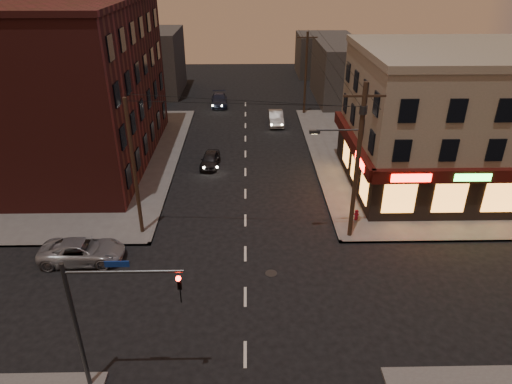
{
  "coord_description": "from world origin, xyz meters",
  "views": [
    {
      "loc": [
        0.19,
        -19.21,
        16.28
      ],
      "look_at": [
        0.7,
        6.1,
        3.2
      ],
      "focal_mm": 32.0,
      "sensor_mm": 36.0,
      "label": 1
    }
  ],
  "objects_px": {
    "sedan_mid": "(276,118)",
    "fire_hydrant": "(356,214)",
    "sedan_near": "(210,160)",
    "sedan_far": "(219,100)",
    "suv_cross": "(82,251)"
  },
  "relations": [
    {
      "from": "sedan_mid",
      "to": "sedan_far",
      "type": "height_order",
      "value": "sedan_mid"
    },
    {
      "from": "sedan_near",
      "to": "sedan_far",
      "type": "height_order",
      "value": "sedan_far"
    },
    {
      "from": "sedan_far",
      "to": "fire_hydrant",
      "type": "height_order",
      "value": "sedan_far"
    },
    {
      "from": "sedan_mid",
      "to": "sedan_far",
      "type": "distance_m",
      "value": 9.69
    },
    {
      "from": "sedan_near",
      "to": "sedan_mid",
      "type": "xyz_separation_m",
      "value": [
        6.39,
        11.11,
        0.1
      ]
    },
    {
      "from": "fire_hydrant",
      "to": "sedan_mid",
      "type": "bearing_deg",
      "value": 101.79
    },
    {
      "from": "suv_cross",
      "to": "fire_hydrant",
      "type": "bearing_deg",
      "value": -77.4
    },
    {
      "from": "suv_cross",
      "to": "sedan_near",
      "type": "distance_m",
      "value": 15.34
    },
    {
      "from": "suv_cross",
      "to": "sedan_far",
      "type": "distance_m",
      "value": 32.74
    },
    {
      "from": "suv_cross",
      "to": "sedan_mid",
      "type": "xyz_separation_m",
      "value": [
        13.04,
        24.93,
        0.03
      ]
    },
    {
      "from": "suv_cross",
      "to": "sedan_far",
      "type": "relative_size",
      "value": 1.05
    },
    {
      "from": "suv_cross",
      "to": "sedan_far",
      "type": "xyz_separation_m",
      "value": [
        6.51,
        32.09,
        -0.0
      ]
    },
    {
      "from": "suv_cross",
      "to": "sedan_mid",
      "type": "distance_m",
      "value": 28.13
    },
    {
      "from": "sedan_mid",
      "to": "fire_hydrant",
      "type": "relative_size",
      "value": 5.68
    },
    {
      "from": "sedan_far",
      "to": "fire_hydrant",
      "type": "bearing_deg",
      "value": -71.88
    }
  ]
}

